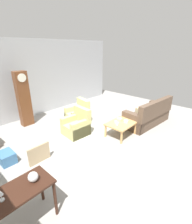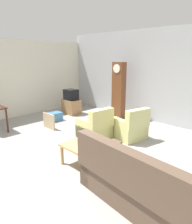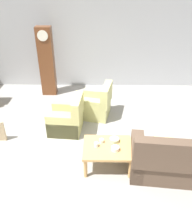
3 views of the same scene
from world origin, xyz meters
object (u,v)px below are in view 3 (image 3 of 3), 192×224
at_px(armchair_olive_far, 96,105).
at_px(grandfather_clock, 47,62).
at_px(bowl_white_stacked, 115,149).
at_px(coffee_table_wood, 108,149).
at_px(cup_white_porcelain, 101,141).
at_px(cup_blue_rimmed, 96,145).
at_px(armchair_olive_near, 67,120).
at_px(couch_floral, 187,162).
at_px(bowl_shallow_green, 114,140).

height_order(armchair_olive_far, grandfather_clock, grandfather_clock).
bearing_deg(bowl_white_stacked, coffee_table_wood, 144.01).
xyz_separation_m(cup_white_porcelain, cup_blue_rimmed, (-0.10, -0.13, 0.01)).
relative_size(coffee_table_wood, bowl_white_stacked, 6.28).
distance_m(armchair_olive_far, coffee_table_wood, 1.94).
height_order(armchair_olive_near, armchair_olive_far, same).
bearing_deg(armchair_olive_near, cup_white_porcelain, -52.57).
xyz_separation_m(armchair_olive_near, cup_blue_rimmed, (0.72, -1.21, 0.22)).
bearing_deg(couch_floral, coffee_table_wood, 169.26).
bearing_deg(armchair_olive_far, coffee_table_wood, -82.75).
bearing_deg(cup_blue_rimmed, armchair_olive_far, 90.59).
relative_size(cup_blue_rimmed, bowl_shallow_green, 0.49).
bearing_deg(armchair_olive_far, cup_blue_rimmed, -89.41).
bearing_deg(armchair_olive_near, cup_blue_rimmed, -59.17).
distance_m(cup_white_porcelain, cup_blue_rimmed, 0.17).
height_order(armchair_olive_near, bowl_shallow_green, armchair_olive_near).
bearing_deg(couch_floral, grandfather_clock, 132.76).
bearing_deg(armchair_olive_far, bowl_shallow_green, -77.76).
xyz_separation_m(armchair_olive_far, bowl_white_stacked, (0.38, -2.02, 0.21)).
relative_size(armchair_olive_far, coffee_table_wood, 0.97).
height_order(armchair_olive_near, cup_blue_rimmed, armchair_olive_near).
relative_size(couch_floral, bowl_shallow_green, 11.21).
bearing_deg(couch_floral, bowl_shallow_green, 161.57).
xyz_separation_m(armchair_olive_far, bowl_shallow_green, (0.38, -1.75, 0.21)).
height_order(grandfather_clock, cup_white_porcelain, grandfather_clock).
distance_m(armchair_olive_far, cup_blue_rimmed, 1.93).
relative_size(couch_floral, cup_white_porcelain, 24.78).
bearing_deg(bowl_shallow_green, grandfather_clock, 121.78).
bearing_deg(armchair_olive_far, cup_white_porcelain, -86.07).
distance_m(armchair_olive_near, bowl_shallow_green, 1.51).
height_order(couch_floral, cup_blue_rimmed, couch_floral).
bearing_deg(cup_white_porcelain, cup_blue_rimmed, -128.30).
bearing_deg(cup_blue_rimmed, bowl_shallow_green, 25.15).
height_order(couch_floral, bowl_shallow_green, couch_floral).
height_order(armchair_olive_far, cup_white_porcelain, armchair_olive_far).
height_order(cup_blue_rimmed, bowl_white_stacked, cup_blue_rimmed).
height_order(cup_white_porcelain, bowl_shallow_green, cup_white_porcelain).
height_order(couch_floral, cup_white_porcelain, couch_floral).
bearing_deg(bowl_shallow_green, armchair_olive_far, 102.24).
bearing_deg(cup_blue_rimmed, grandfather_clock, 115.43).
xyz_separation_m(armchair_olive_near, bowl_white_stacked, (1.08, -1.31, 0.21)).
distance_m(cup_blue_rimmed, bowl_white_stacked, 0.38).
distance_m(couch_floral, bowl_shallow_green, 1.43).
bearing_deg(armchair_olive_near, grandfather_clock, 111.96).
relative_size(couch_floral, armchair_olive_near, 2.37).
height_order(couch_floral, armchair_olive_near, couch_floral).
height_order(grandfather_clock, bowl_white_stacked, grandfather_clock).
relative_size(coffee_table_wood, grandfather_clock, 0.46).
xyz_separation_m(couch_floral, armchair_olive_near, (-2.43, 1.49, -0.05)).
distance_m(coffee_table_wood, grandfather_clock, 3.73).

